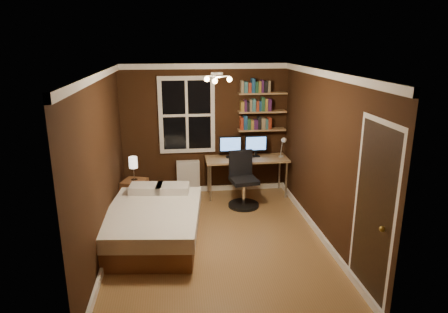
{
  "coord_description": "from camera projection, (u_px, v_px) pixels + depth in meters",
  "views": [
    {
      "loc": [
        -0.56,
        -5.42,
        2.89
      ],
      "look_at": [
        0.16,
        0.45,
        1.18
      ],
      "focal_mm": 32.0,
      "sensor_mm": 36.0,
      "label": 1
    }
  ],
  "objects": [
    {
      "name": "ceiling",
      "position": [
        216.0,
        72.0,
        5.34
      ],
      "size": [
        3.2,
        4.2,
        0.02
      ],
      "primitive_type": "cube",
      "color": "white",
      "rests_on": "wall_back"
    },
    {
      "name": "books_row_middle",
      "position": [
        262.0,
        105.0,
        7.57
      ],
      "size": [
        0.6,
        0.16,
        0.23
      ],
      "primitive_type": null,
      "color": "navy",
      "rests_on": "bookshelf_middle"
    },
    {
      "name": "door_knob",
      "position": [
        382.0,
        229.0,
        4.18
      ],
      "size": [
        0.06,
        0.06,
        0.06
      ],
      "primitive_type": "sphere",
      "color": "gold",
      "rests_on": "door"
    },
    {
      "name": "floor",
      "position": [
        217.0,
        240.0,
        6.04
      ],
      "size": [
        4.2,
        4.2,
        0.0
      ],
      "primitive_type": "plane",
      "color": "olive",
      "rests_on": "ground"
    },
    {
      "name": "wall_back",
      "position": [
        205.0,
        130.0,
        7.69
      ],
      "size": [
        3.2,
        0.04,
        2.5
      ],
      "primitive_type": "cube",
      "color": "black",
      "rests_on": "ground"
    },
    {
      "name": "bookshelf_upper",
      "position": [
        263.0,
        93.0,
        7.51
      ],
      "size": [
        0.92,
        0.22,
        0.03
      ],
      "primitive_type": "cube",
      "color": "#A27F4F",
      "rests_on": "wall_back"
    },
    {
      "name": "monitor_right",
      "position": [
        256.0,
        146.0,
        7.66
      ],
      "size": [
        0.43,
        0.12,
        0.41
      ],
      "primitive_type": null,
      "color": "black",
      "rests_on": "desk"
    },
    {
      "name": "wall_left",
      "position": [
        101.0,
        165.0,
        5.5
      ],
      "size": [
        0.04,
        4.2,
        2.5
      ],
      "primitive_type": "cube",
      "color": "black",
      "rests_on": "ground"
    },
    {
      "name": "wall_right",
      "position": [
        325.0,
        157.0,
        5.88
      ],
      "size": [
        0.04,
        4.2,
        2.5
      ],
      "primitive_type": "cube",
      "color": "black",
      "rests_on": "ground"
    },
    {
      "name": "desk",
      "position": [
        247.0,
        161.0,
        7.64
      ],
      "size": [
        1.57,
        0.59,
        0.74
      ],
      "color": "#A27F4F",
      "rests_on": "ground"
    },
    {
      "name": "bookshelf_middle",
      "position": [
        262.0,
        112.0,
        7.61
      ],
      "size": [
        0.92,
        0.22,
        0.03
      ],
      "primitive_type": "cube",
      "color": "#A27F4F",
      "rests_on": "wall_back"
    },
    {
      "name": "nightstand",
      "position": [
        135.0,
        193.0,
        7.21
      ],
      "size": [
        0.5,
        0.5,
        0.49
      ],
      "primitive_type": "cube",
      "rotation": [
        0.0,
        0.0,
        -0.32
      ],
      "color": "brown",
      "rests_on": "ground"
    },
    {
      "name": "bookshelf_lower",
      "position": [
        262.0,
        130.0,
        7.7
      ],
      "size": [
        0.92,
        0.22,
        0.03
      ],
      "primitive_type": "cube",
      "color": "#A27F4F",
      "rests_on": "wall_back"
    },
    {
      "name": "bed",
      "position": [
        154.0,
        223.0,
        5.97
      ],
      "size": [
        1.54,
        2.0,
        0.63
      ],
      "rotation": [
        0.0,
        0.0,
        -0.11
      ],
      "color": "brown",
      "rests_on": "ground"
    },
    {
      "name": "radiator",
      "position": [
        188.0,
        177.0,
        7.79
      ],
      "size": [
        0.44,
        0.15,
        0.66
      ],
      "primitive_type": "cube",
      "color": "silver",
      "rests_on": "ground"
    },
    {
      "name": "office_chair",
      "position": [
        243.0,
        185.0,
        7.21
      ],
      "size": [
        0.56,
        0.56,
        1.01
      ],
      "rotation": [
        0.0,
        0.0,
        0.16
      ],
      "color": "black",
      "rests_on": "ground"
    },
    {
      "name": "door",
      "position": [
        372.0,
        215.0,
        4.46
      ],
      "size": [
        0.03,
        0.82,
        2.05
      ],
      "primitive_type": null,
      "color": "black",
      "rests_on": "ground"
    },
    {
      "name": "books_row_upper",
      "position": [
        263.0,
        86.0,
        7.47
      ],
      "size": [
        0.54,
        0.16,
        0.23
      ],
      "primitive_type": null,
      "color": "#245434",
      "rests_on": "bookshelf_upper"
    },
    {
      "name": "books_row_lower",
      "position": [
        262.0,
        123.0,
        7.67
      ],
      "size": [
        0.54,
        0.16,
        0.23
      ],
      "primitive_type": null,
      "color": "maroon",
      "rests_on": "bookshelf_lower"
    },
    {
      "name": "monitor_left",
      "position": [
        230.0,
        147.0,
        7.6
      ],
      "size": [
        0.43,
        0.12,
        0.41
      ],
      "primitive_type": null,
      "color": "black",
      "rests_on": "desk"
    },
    {
      "name": "desk_lamp",
      "position": [
        283.0,
        147.0,
        7.56
      ],
      "size": [
        0.14,
        0.32,
        0.44
      ],
      "primitive_type": null,
      "color": "silver",
      "rests_on": "desk"
    },
    {
      "name": "bedside_lamp",
      "position": [
        134.0,
        169.0,
        7.09
      ],
      "size": [
        0.15,
        0.15,
        0.44
      ],
      "primitive_type": null,
      "color": "white",
      "rests_on": "nightstand"
    },
    {
      "name": "window",
      "position": [
        187.0,
        115.0,
        7.53
      ],
      "size": [
        1.06,
        0.06,
        1.46
      ],
      "primitive_type": "cube",
      "color": "white",
      "rests_on": "wall_back"
    },
    {
      "name": "ceiling_fixture",
      "position": [
        217.0,
        80.0,
        5.27
      ],
      "size": [
        0.44,
        0.44,
        0.18
      ],
      "primitive_type": null,
      "color": "beige",
      "rests_on": "ceiling"
    }
  ]
}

